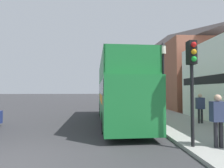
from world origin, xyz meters
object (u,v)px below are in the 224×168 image
at_px(lamp_post_second, 137,79).
at_px(lamp_post_third, 127,82).
at_px(pedestrian_nearest, 218,115).
at_px(pedestrian_third, 200,105).
at_px(parked_car_ahead_of_bus, 117,103).
at_px(traffic_signal, 192,69).
at_px(tour_bus, 119,95).
at_px(lamp_post_nearest, 163,68).

distance_m(lamp_post_second, lamp_post_third, 7.14).
distance_m(pedestrian_nearest, pedestrian_third, 4.72).
bearing_deg(parked_car_ahead_of_bus, lamp_post_second, -61.34).
xyz_separation_m(pedestrian_third, lamp_post_second, (-2.54, 6.40, 2.00)).
xyz_separation_m(pedestrian_third, traffic_signal, (-2.72, -4.20, 1.70)).
bearing_deg(pedestrian_third, lamp_post_second, 111.64).
height_order(tour_bus, pedestrian_nearest, tour_bus).
relative_size(lamp_post_second, lamp_post_third, 0.98).
bearing_deg(lamp_post_second, traffic_signal, -90.98).
bearing_deg(tour_bus, traffic_signal, -71.10).
bearing_deg(pedestrian_nearest, parked_car_ahead_of_bus, 99.29).
height_order(pedestrian_nearest, lamp_post_second, lamp_post_second).
bearing_deg(pedestrian_third, traffic_signal, -122.97).
relative_size(pedestrian_nearest, lamp_post_nearest, 0.39).
xyz_separation_m(pedestrian_third, lamp_post_nearest, (-2.53, -0.74, 2.17)).
bearing_deg(parked_car_ahead_of_bus, lamp_post_third, 68.30).
relative_size(tour_bus, traffic_signal, 2.57).
distance_m(lamp_post_nearest, lamp_post_third, 14.28).
bearing_deg(traffic_signal, parked_car_ahead_of_bus, 95.96).
distance_m(pedestrian_nearest, lamp_post_nearest, 4.23).
bearing_deg(traffic_signal, pedestrian_third, 57.03).
height_order(traffic_signal, lamp_post_nearest, lamp_post_nearest).
distance_m(parked_car_ahead_of_bus, pedestrian_third, 10.51).
distance_m(pedestrian_third, lamp_post_nearest, 3.41).
relative_size(tour_bus, lamp_post_third, 2.14).
height_order(pedestrian_third, traffic_signal, traffic_signal).
bearing_deg(lamp_post_nearest, tour_bus, 137.68).
bearing_deg(lamp_post_third, traffic_signal, -90.86).
height_order(pedestrian_nearest, lamp_post_nearest, lamp_post_nearest).
bearing_deg(lamp_post_nearest, lamp_post_third, 89.68).
bearing_deg(pedestrian_nearest, tour_bus, 117.37).
xyz_separation_m(parked_car_ahead_of_bus, lamp_post_second, (1.63, -3.23, 2.58)).
bearing_deg(lamp_post_nearest, traffic_signal, -93.10).
distance_m(parked_car_ahead_of_bus, pedestrian_nearest, 14.17).
height_order(tour_bus, lamp_post_second, lamp_post_second).
relative_size(lamp_post_nearest, lamp_post_third, 1.03).
relative_size(parked_car_ahead_of_bus, lamp_post_third, 0.94).
height_order(pedestrian_third, lamp_post_nearest, lamp_post_nearest).
bearing_deg(pedestrian_nearest, lamp_post_nearest, 100.29).
xyz_separation_m(pedestrian_nearest, lamp_post_third, (-0.57, 17.87, 2.03)).
distance_m(pedestrian_nearest, traffic_signal, 1.86).
relative_size(pedestrian_nearest, lamp_post_third, 0.41).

